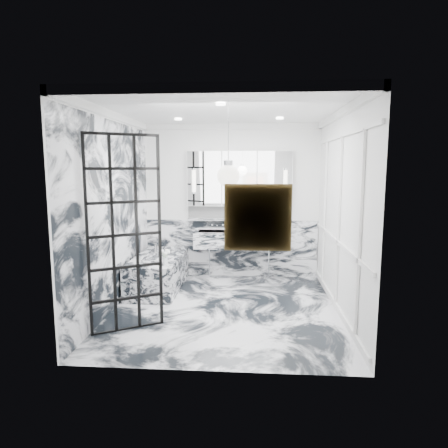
# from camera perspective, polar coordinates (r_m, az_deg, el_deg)

# --- Properties ---
(floor) EXTENTS (3.60, 3.60, 0.00)m
(floor) POSITION_cam_1_polar(r_m,az_deg,el_deg) (5.91, 0.04, -11.95)
(floor) COLOR silver
(floor) RESTS_ON ground
(ceiling) EXTENTS (3.60, 3.60, 0.00)m
(ceiling) POSITION_cam_1_polar(r_m,az_deg,el_deg) (5.60, 0.04, 16.03)
(ceiling) COLOR white
(ceiling) RESTS_ON wall_back
(wall_back) EXTENTS (3.60, 0.00, 3.60)m
(wall_back) POSITION_cam_1_polar(r_m,az_deg,el_deg) (7.37, 1.06, 3.25)
(wall_back) COLOR white
(wall_back) RESTS_ON floor
(wall_front) EXTENTS (3.60, 0.00, 3.60)m
(wall_front) POSITION_cam_1_polar(r_m,az_deg,el_deg) (3.81, -1.92, -1.44)
(wall_front) COLOR white
(wall_front) RESTS_ON floor
(wall_left) EXTENTS (0.00, 3.60, 3.60)m
(wall_left) POSITION_cam_1_polar(r_m,az_deg,el_deg) (5.92, -15.60, 1.72)
(wall_left) COLOR white
(wall_left) RESTS_ON floor
(wall_right) EXTENTS (0.00, 3.60, 3.60)m
(wall_right) POSITION_cam_1_polar(r_m,az_deg,el_deg) (5.70, 16.31, 1.45)
(wall_right) COLOR white
(wall_right) RESTS_ON floor
(marble_clad_back) EXTENTS (3.18, 0.05, 1.05)m
(marble_clad_back) POSITION_cam_1_polar(r_m,az_deg,el_deg) (7.48, 1.03, -3.46)
(marble_clad_back) COLOR silver
(marble_clad_back) RESTS_ON floor
(marble_clad_left) EXTENTS (0.02, 3.56, 2.68)m
(marble_clad_left) POSITION_cam_1_polar(r_m,az_deg,el_deg) (5.92, -15.44, 1.15)
(marble_clad_left) COLOR silver
(marble_clad_left) RESTS_ON floor
(panel_molding) EXTENTS (0.03, 3.40, 2.30)m
(panel_molding) POSITION_cam_1_polar(r_m,az_deg,el_deg) (5.71, 16.07, 0.46)
(panel_molding) COLOR white
(panel_molding) RESTS_ON floor
(soap_bottle_a) EXTENTS (0.09, 0.09, 0.20)m
(soap_bottle_a) POSITION_cam_1_polar(r_m,az_deg,el_deg) (7.30, 5.97, 1.48)
(soap_bottle_a) COLOR #8C5919
(soap_bottle_a) RESTS_ON ledge
(soap_bottle_b) EXTENTS (0.09, 0.09, 0.17)m
(soap_bottle_b) POSITION_cam_1_polar(r_m,az_deg,el_deg) (7.30, 5.07, 1.38)
(soap_bottle_b) COLOR #4C4C51
(soap_bottle_b) RESTS_ON ledge
(soap_bottle_c) EXTENTS (0.13, 0.13, 0.14)m
(soap_bottle_c) POSITION_cam_1_polar(r_m,az_deg,el_deg) (7.31, 7.59, 1.24)
(soap_bottle_c) COLOR silver
(soap_bottle_c) RESTS_ON ledge
(face_pot) EXTENTS (0.15, 0.15, 0.15)m
(face_pot) POSITION_cam_1_polar(r_m,az_deg,el_deg) (7.31, 1.27, 1.35)
(face_pot) COLOR white
(face_pot) RESTS_ON ledge
(amber_bottle) EXTENTS (0.04, 0.04, 0.10)m
(amber_bottle) POSITION_cam_1_polar(r_m,az_deg,el_deg) (7.30, 4.85, 1.12)
(amber_bottle) COLOR #8C5919
(amber_bottle) RESTS_ON ledge
(flower_vase) EXTENTS (0.07, 0.07, 0.12)m
(flower_vase) POSITION_cam_1_polar(r_m,az_deg,el_deg) (6.17, -8.38, -5.26)
(flower_vase) COLOR silver
(flower_vase) RESTS_ON bathtub
(crittall_door) EXTENTS (0.78, 0.48, 2.42)m
(crittall_door) POSITION_cam_1_polar(r_m,az_deg,el_deg) (5.03, -13.97, -1.53)
(crittall_door) COLOR black
(crittall_door) RESTS_ON floor
(artwork) EXTENTS (0.54, 0.05, 0.54)m
(artwork) POSITION_cam_1_polar(r_m,az_deg,el_deg) (3.81, 4.85, 0.94)
(artwork) COLOR #BF3D13
(artwork) RESTS_ON wall_front
(pendant_light) EXTENTS (0.25, 0.25, 0.25)m
(pendant_light) POSITION_cam_1_polar(r_m,az_deg,el_deg) (4.46, 0.62, 6.89)
(pendant_light) COLOR white
(pendant_light) RESTS_ON ceiling
(trough_sink) EXTENTS (1.60, 0.45, 0.30)m
(trough_sink) POSITION_cam_1_polar(r_m,az_deg,el_deg) (7.21, 2.13, -2.24)
(trough_sink) COLOR silver
(trough_sink) RESTS_ON wall_back
(ledge) EXTENTS (1.90, 0.14, 0.04)m
(ledge) POSITION_cam_1_polar(r_m,az_deg,el_deg) (7.32, 2.19, 0.61)
(ledge) COLOR silver
(ledge) RESTS_ON wall_back
(subway_tile) EXTENTS (1.90, 0.03, 0.23)m
(subway_tile) POSITION_cam_1_polar(r_m,az_deg,el_deg) (7.37, 2.21, 1.72)
(subway_tile) COLOR white
(subway_tile) RESTS_ON wall_back
(mirror_cabinet) EXTENTS (1.90, 0.16, 1.00)m
(mirror_cabinet) POSITION_cam_1_polar(r_m,az_deg,el_deg) (7.27, 2.22, 6.49)
(mirror_cabinet) COLOR white
(mirror_cabinet) RESTS_ON wall_back
(sconce_left) EXTENTS (0.07, 0.07, 0.40)m
(sconce_left) POSITION_cam_1_polar(r_m,az_deg,el_deg) (7.25, -4.33, 6.15)
(sconce_left) COLOR white
(sconce_left) RESTS_ON mirror_cabinet
(sconce_right) EXTENTS (0.07, 0.07, 0.40)m
(sconce_right) POSITION_cam_1_polar(r_m,az_deg,el_deg) (7.19, 8.77, 6.06)
(sconce_right) COLOR white
(sconce_right) RESTS_ON mirror_cabinet
(bathtub) EXTENTS (0.75, 1.65, 0.55)m
(bathtub) POSITION_cam_1_polar(r_m,az_deg,el_deg) (6.85, -9.32, -6.81)
(bathtub) COLOR silver
(bathtub) RESTS_ON floor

